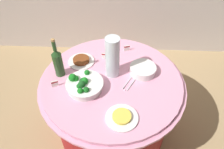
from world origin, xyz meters
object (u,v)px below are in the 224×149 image
at_px(wine_bottle, 58,62).
at_px(label_placard_mid, 55,83).
at_px(decorative_fruit_vase, 113,60).
at_px(food_plate_stir_fry, 81,61).
at_px(plate_stack, 143,70).
at_px(label_placard_rear, 127,48).
at_px(broccoli_bowl, 84,85).
at_px(food_plate_fried_egg, 122,117).
at_px(label_placard_front, 105,56).
at_px(serving_tongs, 129,84).

xyz_separation_m(wine_bottle, label_placard_mid, (-0.01, -0.13, -0.10)).
relative_size(decorative_fruit_vase, food_plate_stir_fry, 1.55).
relative_size(plate_stack, label_placard_rear, 3.82).
relative_size(food_plate_stir_fry, label_placard_rear, 4.00).
bearing_deg(wine_bottle, label_placard_rear, 31.48).
xyz_separation_m(broccoli_bowl, plate_stack, (0.45, 0.19, -0.01)).
height_order(wine_bottle, food_plate_fried_egg, wine_bottle).
distance_m(plate_stack, wine_bottle, 0.67).
bearing_deg(decorative_fruit_vase, food_plate_fried_egg, -79.46).
bearing_deg(label_placard_mid, plate_stack, 15.32).
bearing_deg(wine_bottle, food_plate_stir_fry, 46.41).
distance_m(label_placard_mid, label_placard_rear, 0.71).
height_order(plate_stack, wine_bottle, wine_bottle).
distance_m(food_plate_fried_egg, label_placard_front, 0.63).
bearing_deg(broccoli_bowl, plate_stack, 23.58).
relative_size(plate_stack, decorative_fruit_vase, 0.62).
bearing_deg(decorative_fruit_vase, label_placard_rear, 69.33).
bearing_deg(label_placard_rear, wine_bottle, -148.52).
relative_size(broccoli_bowl, wine_bottle, 0.83).
bearing_deg(label_placard_front, food_plate_stir_fry, -164.16).
relative_size(decorative_fruit_vase, label_placard_rear, 6.18).
bearing_deg(label_placard_mid, food_plate_stir_fry, 61.54).
bearing_deg(food_plate_fried_egg, food_plate_stir_fry, 122.47).
bearing_deg(wine_bottle, serving_tongs, -8.97).
bearing_deg(food_plate_fried_egg, plate_stack, 70.02).
relative_size(plate_stack, wine_bottle, 0.62).
bearing_deg(label_placard_mid, broccoli_bowl, -3.03).
bearing_deg(serving_tongs, label_placard_front, 125.29).
relative_size(plate_stack, serving_tongs, 1.30).
height_order(food_plate_fried_egg, label_placard_mid, label_placard_mid).
height_order(plate_stack, label_placard_front, plate_stack).
bearing_deg(broccoli_bowl, label_placard_front, 69.97).
bearing_deg(decorative_fruit_vase, broccoli_bowl, -140.70).
bearing_deg(label_placard_mid, decorative_fruit_vase, 20.11).
bearing_deg(food_plate_fried_egg, decorative_fruit_vase, 100.54).
relative_size(decorative_fruit_vase, label_placard_mid, 6.18).
bearing_deg(food_plate_stir_fry, plate_stack, -11.43).
xyz_separation_m(serving_tongs, food_plate_stir_fry, (-0.40, 0.24, 0.01)).
distance_m(decorative_fruit_vase, serving_tongs, 0.22).
height_order(food_plate_stir_fry, label_placard_rear, label_placard_rear).
bearing_deg(wine_bottle, plate_stack, 4.25).
height_order(broccoli_bowl, serving_tongs, broccoli_bowl).
bearing_deg(plate_stack, food_plate_fried_egg, -109.98).
bearing_deg(decorative_fruit_vase, label_placard_front, 112.41).
distance_m(wine_bottle, label_placard_rear, 0.63).
height_order(serving_tongs, food_plate_stir_fry, food_plate_stir_fry).
distance_m(plate_stack, label_placard_mid, 0.69).
bearing_deg(label_placard_front, broccoli_bowl, -110.03).
xyz_separation_m(broccoli_bowl, label_placard_mid, (-0.22, 0.01, -0.01)).
relative_size(plate_stack, label_placard_front, 3.82).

